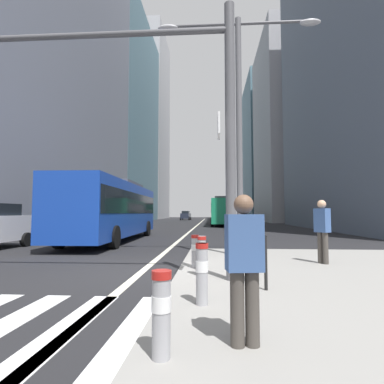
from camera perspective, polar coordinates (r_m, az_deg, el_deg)
ground_plane at (r=28.08m, az=0.01°, el=-7.07°), size 160.00×160.00×0.00m
median_island at (r=8.02m, az=31.95°, el=-13.87°), size 9.00×10.00×0.15m
lane_centre_line at (r=38.05m, az=1.00°, el=-6.24°), size 0.20×80.00×0.01m
office_tower_left_mid at (r=62.25m, az=-13.42°, el=13.16°), size 10.67×25.22×39.43m
office_tower_left_far at (r=86.92m, az=-8.42°, el=12.16°), size 10.01×18.86×51.13m
office_tower_right_near at (r=36.47m, az=30.47°, el=22.94°), size 10.86×25.21×35.41m
office_tower_right_mid at (r=59.54m, az=18.74°, el=10.96°), size 12.47×19.26×33.25m
office_tower_right_far at (r=79.89m, az=14.76°, el=7.66°), size 12.78×19.09×34.81m
city_bus_blue_oncoming at (r=17.38m, az=-14.56°, el=-2.83°), size 2.88×11.51×3.40m
city_bus_red_receding at (r=37.46m, az=5.71°, el=-3.46°), size 2.84×11.61×3.40m
city_bus_red_distant at (r=61.17m, az=5.38°, el=-3.63°), size 2.75×10.83×3.40m
car_oncoming_mid at (r=66.01m, az=-1.18°, el=-4.40°), size 2.20×4.64×1.94m
car_receding_near at (r=47.75m, az=4.76°, el=-4.57°), size 2.08×4.42×1.94m
car_receding_far at (r=50.92m, az=6.45°, el=-4.52°), size 2.09×4.62×1.94m
traffic_signal_gantry at (r=7.19m, az=-12.29°, el=17.40°), size 6.78×0.65×6.00m
street_lamp_post at (r=10.70m, az=8.78°, el=16.60°), size 5.50×0.32×8.00m
bollard_front at (r=3.15m, az=-5.77°, el=-21.00°), size 0.20×0.20×0.83m
bollard_left at (r=4.79m, az=1.88°, el=-14.48°), size 0.20×0.20×0.93m
bollard_right at (r=6.86m, az=1.85°, el=-11.50°), size 0.20×0.20×0.87m
bollard_back at (r=7.88m, az=0.58°, el=-10.70°), size 0.20×0.20×0.83m
pedestrian_railing at (r=7.68m, az=11.13°, el=-8.90°), size 0.06×3.93×0.98m
pedestrian_waiting at (r=3.36m, az=9.78°, el=-12.73°), size 0.41×0.29×1.59m
pedestrian_walking at (r=9.18m, az=23.25°, el=-6.20°), size 0.41×0.45×1.75m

